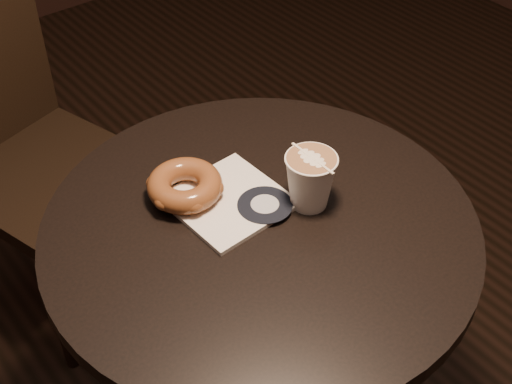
% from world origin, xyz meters
% --- Properties ---
extents(cafe_table, '(0.70, 0.70, 0.75)m').
position_xyz_m(cafe_table, '(0.00, 0.00, 0.55)').
color(cafe_table, black).
rests_on(cafe_table, ground).
extents(chair, '(0.48, 0.48, 0.98)m').
position_xyz_m(chair, '(-0.13, 0.78, 0.55)').
color(chair, black).
rests_on(chair, ground).
extents(pastry_bag, '(0.18, 0.18, 0.01)m').
position_xyz_m(pastry_bag, '(-0.01, 0.07, 0.75)').
color(pastry_bag, white).
rests_on(pastry_bag, cafe_table).
extents(doughnut, '(0.12, 0.12, 0.04)m').
position_xyz_m(doughnut, '(-0.06, 0.12, 0.78)').
color(doughnut, '#5E3118').
rests_on(doughnut, pastry_bag).
extents(latte_cup, '(0.09, 0.09, 0.09)m').
position_xyz_m(latte_cup, '(0.09, -0.01, 0.80)').
color(latte_cup, white).
rests_on(latte_cup, cafe_table).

